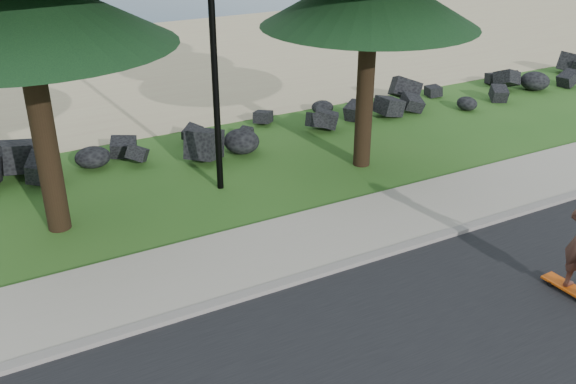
% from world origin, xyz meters
% --- Properties ---
extents(ground, '(160.00, 160.00, 0.00)m').
position_xyz_m(ground, '(0.00, 0.00, 0.00)').
color(ground, '#28581B').
rests_on(ground, ground).
extents(kerb, '(160.00, 0.20, 0.10)m').
position_xyz_m(kerb, '(0.00, -0.90, 0.05)').
color(kerb, gray).
rests_on(kerb, ground).
extents(sidewalk, '(160.00, 2.00, 0.08)m').
position_xyz_m(sidewalk, '(0.00, 0.20, 0.04)').
color(sidewalk, '#9F9985').
rests_on(sidewalk, ground).
extents(beach_sand, '(160.00, 15.00, 0.01)m').
position_xyz_m(beach_sand, '(0.00, 14.50, 0.01)').
color(beach_sand, tan).
rests_on(beach_sand, ground).
extents(seawall_boulders, '(60.00, 2.40, 1.10)m').
position_xyz_m(seawall_boulders, '(0.00, 5.60, 0.00)').
color(seawall_boulders, black).
rests_on(seawall_boulders, ground).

